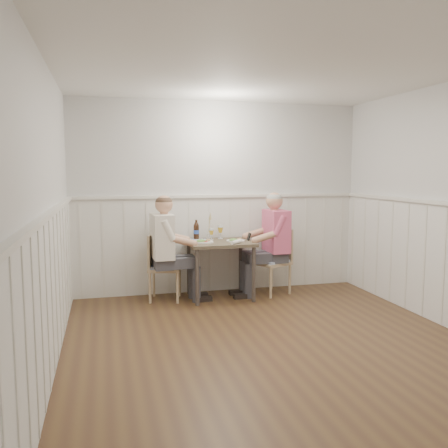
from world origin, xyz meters
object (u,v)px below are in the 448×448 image
dining_table (220,250)px  grass_vase (208,227)px  man_in_pink (273,251)px  beer_bottle (196,231)px  diner_cream (166,257)px  chair_left (161,265)px  chair_right (274,258)px

dining_table → grass_vase: grass_vase is taller
man_in_pink → beer_bottle: 1.07m
dining_table → diner_cream: diner_cream is taller
beer_bottle → man_in_pink: bearing=-14.3°
dining_table → diner_cream: 0.73m
man_in_pink → chair_left: bearing=176.8°
diner_cream → beer_bottle: bearing=34.5°
dining_table → chair_right: bearing=4.3°
dining_table → grass_vase: 0.39m
man_in_pink → beer_bottle: man_in_pink is taller
dining_table → chair_left: (-0.77, 0.09, -0.18)m
dining_table → diner_cream: bearing=-175.6°
man_in_pink → grass_vase: bearing=163.1°
chair_left → beer_bottle: 0.67m
dining_table → man_in_pink: 0.73m
chair_right → grass_vase: size_ratio=2.40×
man_in_pink → diner_cream: 1.45m
beer_bottle → chair_left: bearing=-161.2°
man_in_pink → grass_vase: man_in_pink is taller
beer_bottle → grass_vase: (0.17, -0.00, 0.05)m
beer_bottle → grass_vase: bearing=-0.5°
chair_right → dining_table: bearing=-175.7°
chair_left → man_in_pink: bearing=-3.2°
beer_bottle → diner_cream: bearing=-145.5°
diner_cream → grass_vase: bearing=26.6°
dining_table → grass_vase: size_ratio=2.26×
dining_table → chair_left: size_ratio=0.97×
chair_left → grass_vase: size_ratio=2.32×
dining_table → man_in_pink: bearing=0.2°
dining_table → man_in_pink: man_in_pink is taller
diner_cream → grass_vase: 0.77m
grass_vase → diner_cream: bearing=-153.4°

